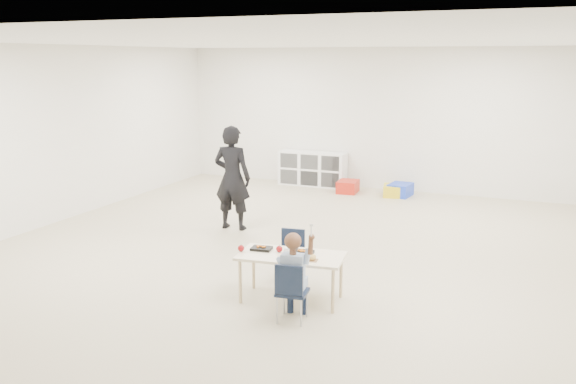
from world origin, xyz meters
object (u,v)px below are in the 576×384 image
at_px(table, 291,277).
at_px(cubby_shelf, 312,169).
at_px(chair_near, 292,291).
at_px(adult, 232,178).
at_px(child, 292,274).

distance_m(table, cubby_shelf, 6.16).
bearing_deg(table, chair_near, -73.42).
height_order(table, adult, adult).
xyz_separation_m(chair_near, cubby_shelf, (-2.14, 6.33, 0.04)).
height_order(child, cubby_shelf, child).
xyz_separation_m(table, chair_near, (0.21, -0.48, 0.05)).
bearing_deg(table, child, -73.42).
bearing_deg(cubby_shelf, table, -71.73).
bearing_deg(child, chair_near, 0.00).
height_order(chair_near, adult, adult).
xyz_separation_m(child, adult, (-2.13, 2.78, 0.31)).
distance_m(child, adult, 3.52).
distance_m(table, chair_near, 0.53).
height_order(table, cubby_shelf, cubby_shelf).
bearing_deg(chair_near, cubby_shelf, 101.63).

